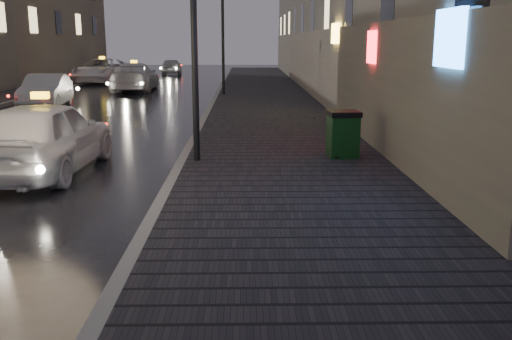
{
  "coord_description": "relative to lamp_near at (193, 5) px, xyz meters",
  "views": [
    {
      "loc": [
        2.94,
        -6.48,
        2.77
      ],
      "look_at": [
        3.09,
        1.93,
        0.85
      ],
      "focal_mm": 40.0,
      "sensor_mm": 36.0,
      "label": 1
    }
  ],
  "objects": [
    {
      "name": "ground",
      "position": [
        -1.85,
        -6.0,
        -3.49
      ],
      "size": [
        120.0,
        120.0,
        0.0
      ],
      "primitive_type": "plane",
      "color": "black",
      "rests_on": "ground"
    },
    {
      "name": "sidewalk",
      "position": [
        2.05,
        15.0,
        -3.41
      ],
      "size": [
        4.6,
        58.0,
        0.15
      ],
      "primitive_type": "cube",
      "color": "black",
      "rests_on": "ground"
    },
    {
      "name": "curb",
      "position": [
        -0.35,
        15.0,
        -3.41
      ],
      "size": [
        0.2,
        58.0,
        0.15
      ],
      "primitive_type": "cube",
      "color": "slate",
      "rests_on": "ground"
    },
    {
      "name": "sidewalk_far",
      "position": [
        -10.55,
        15.0,
        -3.41
      ],
      "size": [
        2.4,
        58.0,
        0.15
      ],
      "primitive_type": "cube",
      "color": "black",
      "rests_on": "ground"
    },
    {
      "name": "curb_far",
      "position": [
        -9.25,
        15.0,
        -3.41
      ],
      "size": [
        0.2,
        58.0,
        0.15
      ],
      "primitive_type": "cube",
      "color": "slate",
      "rests_on": "ground"
    },
    {
      "name": "building_far_c",
      "position": [
        -15.35,
        33.0,
        2.01
      ],
      "size": [
        6.0,
        22.0,
        11.0
      ],
      "primitive_type": "cube",
      "color": "#6B6051",
      "rests_on": "ground"
    },
    {
      "name": "lamp_near",
      "position": [
        0.0,
        0.0,
        0.0
      ],
      "size": [
        0.36,
        0.36,
        5.28
      ],
      "color": "black",
      "rests_on": "sidewalk"
    },
    {
      "name": "lamp_far",
      "position": [
        0.0,
        16.0,
        0.0
      ],
      "size": [
        0.36,
        0.36,
        5.28
      ],
      "color": "black",
      "rests_on": "sidewalk"
    },
    {
      "name": "trash_bin",
      "position": [
        3.31,
        0.35,
        -2.8
      ],
      "size": [
        0.74,
        0.74,
        1.06
      ],
      "rotation": [
        0.0,
        0.0,
        0.08
      ],
      "color": "black",
      "rests_on": "sidewalk"
    },
    {
      "name": "taxi_near",
      "position": [
        -3.15,
        -0.61,
        -2.69
      ],
      "size": [
        2.07,
        4.74,
        1.59
      ],
      "primitive_type": "imported",
      "rotation": [
        0.0,
        0.0,
        3.1
      ],
      "color": "white",
      "rests_on": "ground"
    },
    {
      "name": "car_left_mid",
      "position": [
        -7.23,
        11.53,
        -2.8
      ],
      "size": [
        1.91,
        4.34,
        1.39
      ],
      "primitive_type": "imported",
      "rotation": [
        0.0,
        0.0,
        0.11
      ],
      "color": "#93949B",
      "rests_on": "ground"
    },
    {
      "name": "taxi_mid",
      "position": [
        -5.05,
        19.51,
        -2.71
      ],
      "size": [
        2.31,
        5.4,
        1.55
      ],
      "primitive_type": "imported",
      "rotation": [
        0.0,
        0.0,
        3.17
      ],
      "color": "silver",
      "rests_on": "ground"
    },
    {
      "name": "taxi_far",
      "position": [
        -8.35,
        25.86,
        -2.7
      ],
      "size": [
        3.36,
        6.0,
        1.59
      ],
      "primitive_type": "imported",
      "rotation": [
        0.0,
        0.0,
        -0.13
      ],
      "color": "silver",
      "rests_on": "ground"
    },
    {
      "name": "car_far",
      "position": [
        -4.94,
        34.86,
        -2.83
      ],
      "size": [
        1.83,
        3.94,
        1.31
      ],
      "primitive_type": "imported",
      "rotation": [
        0.0,
        0.0,
        3.22
      ],
      "color": "#A0A0A8",
      "rests_on": "ground"
    }
  ]
}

